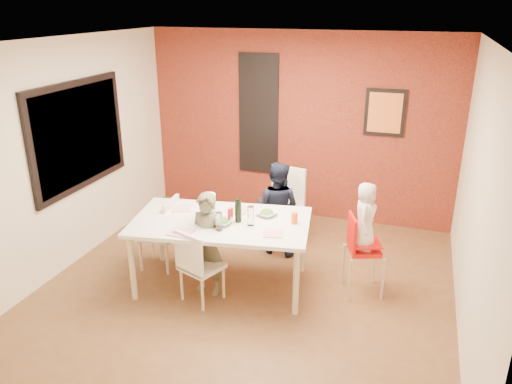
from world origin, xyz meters
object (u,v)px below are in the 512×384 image
(dining_table, at_px, (221,226))
(high_chair, at_px, (361,247))
(toddler, at_px, (365,216))
(chair_left, at_px, (164,230))
(chair_near, at_px, (196,263))
(child_near, at_px, (207,244))
(wine_bottle, at_px, (238,210))
(chair_far, at_px, (284,203))
(child_far, at_px, (277,208))
(paper_towel_roll, at_px, (210,207))

(dining_table, relative_size, high_chair, 2.25)
(toddler, bearing_deg, chair_left, 97.87)
(chair_near, bearing_deg, toddler, -133.44)
(child_near, bearing_deg, wine_bottle, 43.71)
(chair_far, distance_m, chair_left, 1.61)
(chair_near, xyz_separation_m, child_far, (0.47, 1.41, 0.13))
(high_chair, relative_size, wine_bottle, 3.45)
(chair_near, xyz_separation_m, child_near, (0.03, 0.23, 0.11))
(child_far, height_order, wine_bottle, child_far)
(chair_left, distance_m, toddler, 2.37)
(dining_table, height_order, toddler, toddler)
(dining_table, distance_m, chair_left, 0.85)
(chair_far, relative_size, wine_bottle, 3.89)
(chair_left, bearing_deg, chair_near, 45.81)
(dining_table, distance_m, wine_bottle, 0.28)
(dining_table, distance_m, paper_towel_roll, 0.25)
(high_chair, relative_size, toddler, 1.23)
(child_far, bearing_deg, chair_far, -88.13)
(chair_near, distance_m, child_near, 0.26)
(high_chair, bearing_deg, paper_towel_roll, 81.55)
(dining_table, distance_m, chair_near, 0.51)
(dining_table, xyz_separation_m, wine_bottle, (0.19, 0.03, 0.21))
(high_chair, bearing_deg, chair_near, 94.48)
(dining_table, bearing_deg, chair_far, 73.10)
(child_near, bearing_deg, child_far, 75.74)
(child_far, distance_m, toddler, 1.36)
(chair_far, relative_size, high_chair, 1.13)
(wine_bottle, distance_m, paper_towel_roll, 0.32)
(dining_table, relative_size, wine_bottle, 7.77)
(child_far, bearing_deg, high_chair, 156.35)
(chair_far, distance_m, high_chair, 1.44)
(dining_table, bearing_deg, chair_left, 168.71)
(toddler, bearing_deg, high_chair, 129.97)
(chair_left, height_order, child_near, child_near)
(high_chair, height_order, paper_towel_roll, paper_towel_roll)
(child_far, relative_size, toddler, 1.62)
(chair_far, height_order, toddler, toddler)
(paper_towel_roll, bearing_deg, chair_far, 68.26)
(chair_far, bearing_deg, high_chair, -27.45)
(toddler, height_order, wine_bottle, toddler)
(chair_left, xyz_separation_m, child_near, (0.72, -0.35, 0.09))
(child_near, xyz_separation_m, wine_bottle, (0.28, 0.21, 0.35))
(dining_table, height_order, chair_left, chair_left)
(chair_far, bearing_deg, child_far, -82.81)
(chair_far, relative_size, toddler, 1.39)
(chair_left, xyz_separation_m, paper_towel_roll, (0.68, -0.17, 0.46))
(dining_table, bearing_deg, child_near, -115.02)
(chair_far, xyz_separation_m, child_far, (-0.02, -0.25, 0.02))
(paper_towel_roll, bearing_deg, dining_table, 5.47)
(chair_left, distance_m, paper_towel_roll, 0.84)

